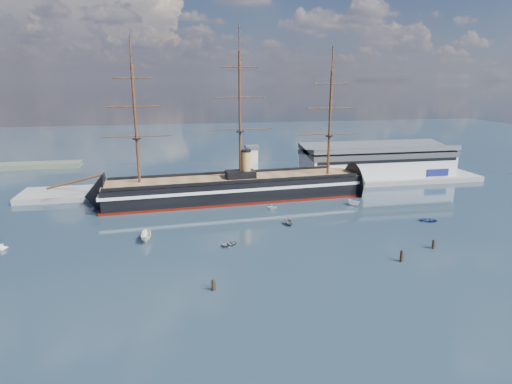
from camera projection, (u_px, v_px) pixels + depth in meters
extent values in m
plane|color=#1F2F3D|center=(263.00, 216.00, 132.25)|extent=(600.00, 600.00, 0.00)
cube|color=slate|center=(268.00, 187.00, 168.32)|extent=(180.00, 18.00, 2.00)
cube|color=#B7BABC|center=(377.00, 163.00, 179.62)|extent=(62.00, 20.00, 10.00)
cube|color=#3F4247|center=(378.00, 150.00, 178.20)|extent=(63.00, 21.00, 2.00)
cube|color=silver|center=(252.00, 166.00, 161.85)|extent=(4.00, 4.00, 14.00)
cube|color=#3F4247|center=(252.00, 147.00, 159.96)|extent=(5.00, 5.00, 1.00)
cube|color=black|center=(235.00, 189.00, 149.15)|extent=(88.84, 21.59, 7.00)
cube|color=silver|center=(235.00, 185.00, 148.84)|extent=(90.85, 21.95, 1.00)
cube|color=#4A0C04|center=(235.00, 199.00, 150.07)|extent=(90.85, 21.91, 0.90)
cone|color=black|center=(95.00, 196.00, 140.24)|extent=(14.97, 16.54, 15.68)
cone|color=black|center=(359.00, 183.00, 158.20)|extent=(11.98, 16.35, 15.68)
cube|color=brown|center=(235.00, 178.00, 148.24)|extent=(88.76, 20.31, 0.40)
cube|color=black|center=(241.00, 174.00, 148.27)|extent=(10.36, 6.63, 2.50)
cylinder|color=tan|center=(246.00, 164.00, 147.78)|extent=(3.20, 3.20, 9.00)
cylinder|color=#381E0F|center=(76.00, 181.00, 137.84)|extent=(17.76, 1.83, 4.43)
cylinder|color=#381E0F|center=(136.00, 125.00, 137.22)|extent=(0.90, 0.90, 38.00)
cylinder|color=#381E0F|center=(240.00, 117.00, 143.28)|extent=(0.90, 0.90, 42.00)
cylinder|color=#381E0F|center=(330.00, 124.00, 150.22)|extent=(0.90, 0.90, 36.00)
imported|color=white|center=(147.00, 241.00, 111.18)|extent=(7.77, 3.16, 3.06)
imported|color=slate|center=(230.00, 245.00, 108.29)|extent=(2.35, 3.08, 1.34)
imported|color=gray|center=(290.00, 225.00, 123.31)|extent=(5.19, 2.51, 1.99)
imported|color=silver|center=(272.00, 209.00, 138.62)|extent=(4.37, 5.72, 1.93)
imported|color=navy|center=(428.00, 222.00, 126.61)|extent=(2.73, 3.26, 1.44)
imported|color=white|center=(354.00, 206.00, 142.89)|extent=(6.10, 4.16, 2.29)
cylinder|color=black|center=(213.00, 290.00, 85.07)|extent=(0.64, 0.64, 3.02)
cylinder|color=black|center=(401.00, 262.00, 98.61)|extent=(0.64, 0.64, 3.49)
cylinder|color=black|center=(433.00, 249.00, 106.29)|extent=(0.64, 0.64, 3.03)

